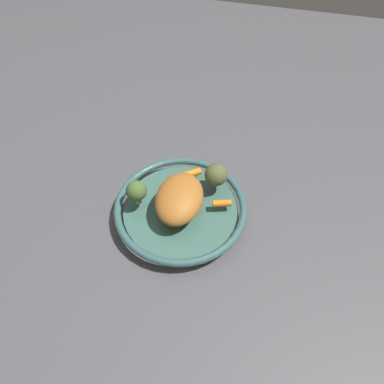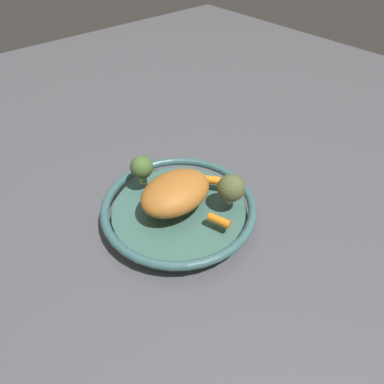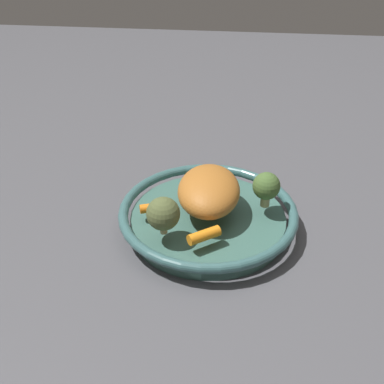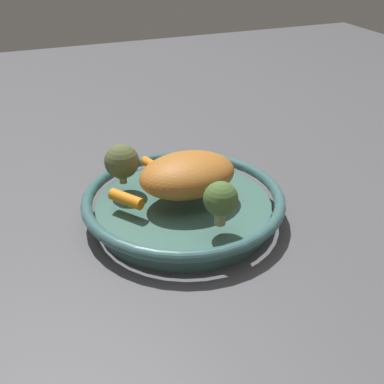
{
  "view_description": "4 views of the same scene",
  "coord_description": "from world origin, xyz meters",
  "px_view_note": "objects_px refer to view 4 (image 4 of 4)",
  "views": [
    {
      "loc": [
        -0.51,
        -0.16,
        0.75
      ],
      "look_at": [
        0.02,
        -0.02,
        0.08
      ],
      "focal_mm": 33.07,
      "sensor_mm": 36.0,
      "label": 1
    },
    {
      "loc": [
        -0.33,
        -0.42,
        0.56
      ],
      "look_at": [
        0.02,
        -0.02,
        0.08
      ],
      "focal_mm": 32.27,
      "sensor_mm": 36.0,
      "label": 2
    },
    {
      "loc": [
        0.8,
        0.05,
        0.61
      ],
      "look_at": [
        0.01,
        -0.03,
        0.08
      ],
      "focal_mm": 49.41,
      "sensor_mm": 36.0,
      "label": 3
    },
    {
      "loc": [
        0.24,
        0.65,
        0.45
      ],
      "look_at": [
        -0.0,
        0.03,
        0.07
      ],
      "focal_mm": 45.57,
      "sensor_mm": 36.0,
      "label": 4
    }
  ],
  "objects_px": {
    "baby_carrot_near_rim": "(126,198)",
    "broccoli_floret_large": "(221,200)",
    "roast_chicken_piece": "(187,174)",
    "baby_carrot_right": "(152,165)",
    "broccoli_floret_edge": "(122,162)",
    "serving_bowl": "(184,205)"
  },
  "relations": [
    {
      "from": "baby_carrot_near_rim",
      "to": "broccoli_floret_large",
      "type": "bearing_deg",
      "value": 136.3
    },
    {
      "from": "roast_chicken_piece",
      "to": "baby_carrot_near_rim",
      "type": "relative_size",
      "value": 2.73
    },
    {
      "from": "broccoli_floret_large",
      "to": "baby_carrot_right",
      "type": "bearing_deg",
      "value": -78.81
    },
    {
      "from": "roast_chicken_piece",
      "to": "broccoli_floret_large",
      "type": "bearing_deg",
      "value": 95.82
    },
    {
      "from": "baby_carrot_right",
      "to": "broccoli_floret_large",
      "type": "relative_size",
      "value": 0.68
    },
    {
      "from": "roast_chicken_piece",
      "to": "broccoli_floret_edge",
      "type": "xyz_separation_m",
      "value": [
        0.09,
        -0.07,
        0.01
      ]
    },
    {
      "from": "roast_chicken_piece",
      "to": "broccoli_floret_edge",
      "type": "distance_m",
      "value": 0.11
    },
    {
      "from": "serving_bowl",
      "to": "broccoli_floret_large",
      "type": "distance_m",
      "value": 0.12
    },
    {
      "from": "serving_bowl",
      "to": "broccoli_floret_edge",
      "type": "xyz_separation_m",
      "value": [
        0.08,
        -0.07,
        0.06
      ]
    },
    {
      "from": "serving_bowl",
      "to": "broccoli_floret_edge",
      "type": "distance_m",
      "value": 0.13
    },
    {
      "from": "baby_carrot_right",
      "to": "broccoli_floret_edge",
      "type": "distance_m",
      "value": 0.07
    },
    {
      "from": "broccoli_floret_large",
      "to": "broccoli_floret_edge",
      "type": "xyz_separation_m",
      "value": [
        0.1,
        -0.17,
        -0.0
      ]
    },
    {
      "from": "roast_chicken_piece",
      "to": "broccoli_floret_large",
      "type": "xyz_separation_m",
      "value": [
        -0.01,
        0.11,
        0.01
      ]
    },
    {
      "from": "baby_carrot_near_rim",
      "to": "broccoli_floret_large",
      "type": "relative_size",
      "value": 0.85
    },
    {
      "from": "serving_bowl",
      "to": "broccoli_floret_edge",
      "type": "height_order",
      "value": "broccoli_floret_edge"
    },
    {
      "from": "baby_carrot_right",
      "to": "broccoli_floret_large",
      "type": "xyz_separation_m",
      "value": [
        -0.04,
        0.2,
        0.03
      ]
    },
    {
      "from": "broccoli_floret_edge",
      "to": "serving_bowl",
      "type": "bearing_deg",
      "value": 139.29
    },
    {
      "from": "serving_bowl",
      "to": "roast_chicken_piece",
      "type": "height_order",
      "value": "roast_chicken_piece"
    },
    {
      "from": "roast_chicken_piece",
      "to": "baby_carrot_right",
      "type": "xyz_separation_m",
      "value": [
        0.03,
        -0.1,
        -0.02
      ]
    },
    {
      "from": "broccoli_floret_large",
      "to": "broccoli_floret_edge",
      "type": "bearing_deg",
      "value": -60.08
    },
    {
      "from": "baby_carrot_near_rim",
      "to": "broccoli_floret_edge",
      "type": "bearing_deg",
      "value": -101.08
    },
    {
      "from": "broccoli_floret_large",
      "to": "broccoli_floret_edge",
      "type": "relative_size",
      "value": 0.99
    }
  ]
}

